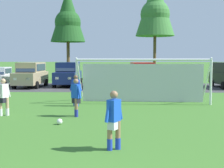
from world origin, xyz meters
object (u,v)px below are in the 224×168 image
object	(u,v)px
soccer_goal	(142,80)
player_defender_far	(114,120)
parked_car_slot_center_left	(68,74)
soccer_ball	(60,122)
parked_car_slot_center	(96,78)
parked_car_slot_right	(168,77)
player_winger_left	(4,97)
player_midfield_center	(76,91)
parked_car_slot_left	(31,74)
parked_car_slot_center_right	(142,75)
player_striker_near	(76,98)

from	to	relation	value
soccer_goal	player_defender_far	world-z (taller)	soccer_goal
player_defender_far	parked_car_slot_center_left	size ratio (longest dim) A/B	0.36
soccer_ball	parked_car_slot_center	bearing A→B (deg)	89.36
player_defender_far	parked_car_slot_right	xyz separation A→B (m)	(4.37, 19.61, 0.05)
player_winger_left	parked_car_slot_center_left	size ratio (longest dim) A/B	0.36
player_midfield_center	soccer_goal	bearing A→B (deg)	23.66
parked_car_slot_left	parked_car_slot_center_right	xyz separation A→B (m)	(9.69, -0.10, 0.00)
player_winger_left	player_midfield_center	bearing A→B (deg)	46.08
player_striker_near	player_winger_left	bearing A→B (deg)	179.03
soccer_ball	player_winger_left	bearing A→B (deg)	148.20
parked_car_slot_center_left	parked_car_slot_center_right	size ratio (longest dim) A/B	0.97
soccer_goal	parked_car_slot_left	size ratio (longest dim) A/B	1.61
player_midfield_center	parked_car_slot_center_left	xyz separation A→B (m)	(-2.43, 11.74, 0.29)
player_winger_left	player_striker_near	bearing A→B (deg)	-0.97
soccer_goal	player_midfield_center	world-z (taller)	soccer_goal
parked_car_slot_center_left	parked_car_slot_center_right	world-z (taller)	same
player_defender_far	soccer_goal	bearing A→B (deg)	81.52
player_striker_near	parked_car_slot_center	bearing A→B (deg)	91.00
soccer_goal	player_midfield_center	size ratio (longest dim) A/B	4.57
soccer_ball	parked_car_slot_center_right	xyz separation A→B (m)	(4.13, 15.15, 1.00)
parked_car_slot_right	player_defender_far	bearing A→B (deg)	-102.57
parked_car_slot_center	parked_car_slot_center_left	bearing A→B (deg)	149.96
player_midfield_center	player_defender_far	xyz separation A→B (m)	(2.20, -7.84, 0.00)
parked_car_slot_center	parked_car_slot_right	bearing A→B (deg)	13.67
player_defender_far	parked_car_slot_left	distance (m)	20.04
parked_car_slot_right	parked_car_slot_center_right	bearing A→B (deg)	-153.08
parked_car_slot_left	parked_car_slot_right	size ratio (longest dim) A/B	1.09
soccer_ball	player_winger_left	size ratio (longest dim) A/B	0.13
parked_car_slot_center_left	parked_car_slot_right	xyz separation A→B (m)	(9.00, 0.02, -0.24)
parked_car_slot_center_right	player_winger_left	bearing A→B (deg)	-117.35
player_defender_far	parked_car_slot_left	size ratio (longest dim) A/B	0.35
soccer_goal	parked_car_slot_center	distance (m)	9.29
parked_car_slot_center_left	parked_car_slot_center_right	xyz separation A→B (m)	(6.61, -1.20, 0.00)
soccer_ball	soccer_goal	world-z (taller)	soccer_goal
parked_car_slot_right	soccer_ball	bearing A→B (deg)	-111.74
player_midfield_center	player_winger_left	xyz separation A→B (m)	(-2.76, -2.86, 0.00)
soccer_ball	parked_car_slot_center_right	distance (m)	15.74
player_defender_far	soccer_ball	bearing A→B (deg)	123.62
player_midfield_center	player_winger_left	size ratio (longest dim) A/B	1.00
player_defender_far	player_winger_left	world-z (taller)	same
player_defender_far	parked_car_slot_center	bearing A→B (deg)	96.28
parked_car_slot_right	parked_car_slot_left	bearing A→B (deg)	-174.73
player_winger_left	parked_car_slot_center	xyz separation A→B (m)	(2.97, 13.08, 0.05)
player_winger_left	parked_car_slot_center_right	bearing A→B (deg)	62.65
player_midfield_center	player_striker_near	bearing A→B (deg)	-81.38
player_striker_near	player_defender_far	world-z (taller)	same
parked_car_slot_center_left	parked_car_slot_right	size ratio (longest dim) A/B	1.08
parked_car_slot_center_right	parked_car_slot_right	size ratio (longest dim) A/B	1.10
soccer_ball	player_midfield_center	bearing A→B (deg)	90.61
soccer_goal	parked_car_slot_center_left	size ratio (longest dim) A/B	1.63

